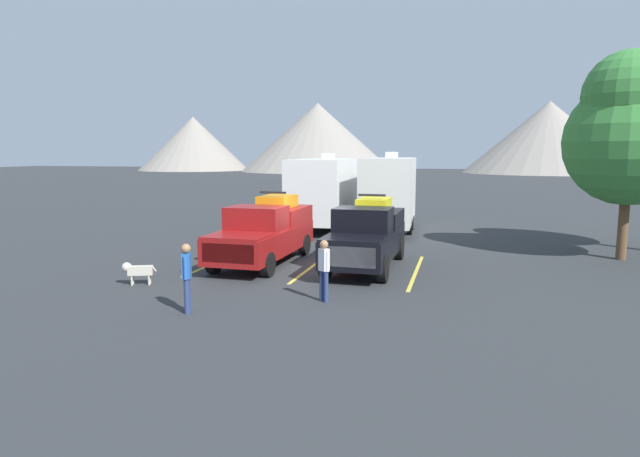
% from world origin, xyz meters
% --- Properties ---
extents(ground_plane, '(240.00, 240.00, 0.00)m').
position_xyz_m(ground_plane, '(0.00, 0.00, 0.00)').
color(ground_plane, '#2D3033').
extents(pickup_truck_a, '(2.25, 5.81, 2.52)m').
position_xyz_m(pickup_truck_a, '(-1.86, 0.27, 1.15)').
color(pickup_truck_a, maroon).
rests_on(pickup_truck_a, ground).
extents(pickup_truck_b, '(2.17, 5.63, 2.48)m').
position_xyz_m(pickup_truck_b, '(1.85, 0.36, 1.15)').
color(pickup_truck_b, black).
rests_on(pickup_truck_b, ground).
extents(lot_stripe_a, '(0.12, 5.50, 0.01)m').
position_xyz_m(lot_stripe_a, '(-3.59, -0.01, 0.00)').
color(lot_stripe_a, gold).
rests_on(lot_stripe_a, ground).
extents(lot_stripe_b, '(0.12, 5.50, 0.01)m').
position_xyz_m(lot_stripe_b, '(0.00, -0.01, 0.00)').
color(lot_stripe_b, gold).
rests_on(lot_stripe_b, ground).
extents(lot_stripe_c, '(0.12, 5.50, 0.01)m').
position_xyz_m(lot_stripe_c, '(3.59, -0.01, 0.00)').
color(lot_stripe_c, gold).
rests_on(lot_stripe_c, ground).
extents(camper_trailer_a, '(2.89, 8.19, 3.93)m').
position_xyz_m(camper_trailer_a, '(-1.93, 9.15, 2.07)').
color(camper_trailer_a, white).
rests_on(camper_trailer_a, ground).
extents(camper_trailer_b, '(2.66, 7.80, 3.99)m').
position_xyz_m(camper_trailer_b, '(1.46, 9.06, 2.10)').
color(camper_trailer_b, silver).
rests_on(camper_trailer_b, ground).
extents(person_a, '(0.32, 0.30, 1.67)m').
position_xyz_m(person_a, '(1.51, -4.32, 0.96)').
color(person_a, navy).
rests_on(person_a, ground).
extents(person_b, '(0.27, 0.37, 1.74)m').
position_xyz_m(person_b, '(-1.50, -6.18, 1.00)').
color(person_b, navy).
rests_on(person_b, ground).
extents(dog, '(0.96, 0.54, 0.70)m').
position_xyz_m(dog, '(-4.40, -3.98, 0.46)').
color(dog, beige).
rests_on(dog, ground).
extents(tree_a, '(4.60, 4.60, 7.55)m').
position_xyz_m(tree_a, '(10.74, 3.99, 4.73)').
color(tree_a, brown).
rests_on(tree_a, ground).
extents(mountain_ridge, '(135.47, 34.92, 14.43)m').
position_xyz_m(mountain_ridge, '(-1.23, 95.99, 6.64)').
color(mountain_ridge, gray).
rests_on(mountain_ridge, ground).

